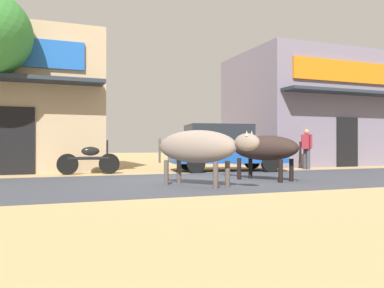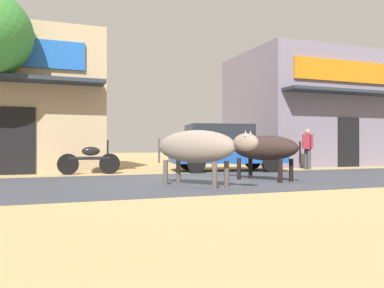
{
  "view_description": "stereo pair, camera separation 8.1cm",
  "coord_description": "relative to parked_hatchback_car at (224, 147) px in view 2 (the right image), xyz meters",
  "views": [
    {
      "loc": [
        -3.82,
        -9.26,
        0.9
      ],
      "look_at": [
        0.31,
        1.37,
        0.95
      ],
      "focal_mm": 37.15,
      "sensor_mm": 36.0,
      "label": 1
    },
    {
      "loc": [
        -3.74,
        -9.29,
        0.9
      ],
      "look_at": [
        0.31,
        1.37,
        0.95
      ],
      "focal_mm": 37.15,
      "sensor_mm": 36.0,
      "label": 2
    }
  ],
  "objects": [
    {
      "name": "ground",
      "position": [
        -2.34,
        -3.47,
        -0.84
      ],
      "size": [
        80.0,
        80.0,
        0.0
      ],
      "primitive_type": "plane",
      "color": "tan"
    },
    {
      "name": "asphalt_road",
      "position": [
        -2.34,
        -3.47,
        -0.84
      ],
      "size": [
        72.0,
        5.52,
        0.0
      ],
      "primitive_type": "cube",
      "color": "#3F424B",
      "rests_on": "ground"
    },
    {
      "name": "storefront_right_club",
      "position": [
        6.25,
        3.21,
        1.76
      ],
      "size": [
        7.2,
        6.07,
        5.19
      ],
      "color": "slate",
      "rests_on": "ground"
    },
    {
      "name": "parked_hatchback_car",
      "position": [
        0.0,
        0.0,
        0.0
      ],
      "size": [
        4.22,
        2.51,
        1.64
      ],
      "color": "#19499F",
      "rests_on": "ground"
    },
    {
      "name": "parked_motorcycle",
      "position": [
        -4.66,
        -0.03,
        -0.37
      ],
      "size": [
        1.91,
        0.26,
        1.07
      ],
      "color": "black",
      "rests_on": "ground"
    },
    {
      "name": "cow_near_brown",
      "position": [
        -2.83,
        -4.57,
        0.03
      ],
      "size": [
        1.74,
        2.52,
        1.25
      ],
      "color": "gray",
      "rests_on": "ground"
    },
    {
      "name": "cow_far_dark",
      "position": [
        -0.73,
        -3.8,
        -0.01
      ],
      "size": [
        1.47,
        2.46,
        1.16
      ],
      "color": "#2D211D",
      "rests_on": "ground"
    },
    {
      "name": "pedestrian_by_shop",
      "position": [
        3.34,
        -0.3,
        0.05
      ],
      "size": [
        0.48,
        0.61,
        1.53
      ],
      "color": "#3F3F47",
      "rests_on": "ground"
    }
  ]
}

